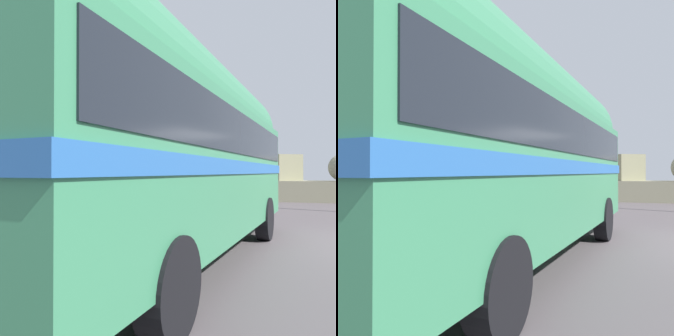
% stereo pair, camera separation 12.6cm
% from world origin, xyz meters
% --- Properties ---
extents(breakwater, '(31.36, 2.11, 2.49)m').
position_xyz_m(breakwater, '(-0.09, 11.76, 0.80)').
color(breakwater, gray).
rests_on(breakwater, ground).
extents(vintage_coach, '(3.72, 8.85, 3.70)m').
position_xyz_m(vintage_coach, '(-4.31, -2.06, 2.05)').
color(vintage_coach, black).
rests_on(vintage_coach, ground).
extents(second_coach, '(3.76, 8.86, 3.70)m').
position_xyz_m(second_coach, '(-8.44, -1.21, 2.05)').
color(second_coach, black).
rests_on(second_coach, ground).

